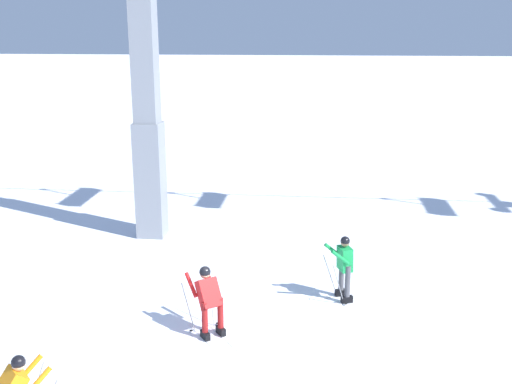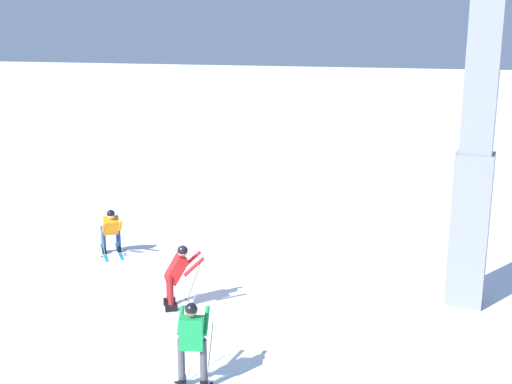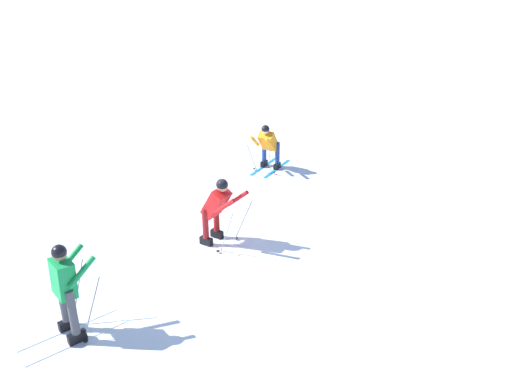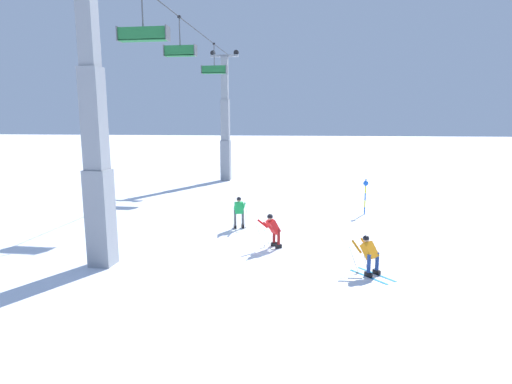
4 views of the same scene
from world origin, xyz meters
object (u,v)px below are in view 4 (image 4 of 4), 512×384
skier_carving_main (273,228)px  trail_marker_pole (365,195)px  chairlift_seat_nearest (143,33)px  chairlift_seat_second (180,50)px  chairlift_seat_middle (214,69)px  skier_distant_uphill (369,253)px  lift_tower_far (225,128)px  lift_tower_near (95,140)px  skier_distant_downhill (239,210)px

skier_carving_main → trail_marker_pole: bearing=-33.4°
chairlift_seat_nearest → trail_marker_pole: chairlift_seat_nearest is taller
skier_carving_main → chairlift_seat_second: chairlift_seat_second is taller
chairlift_seat_middle → skier_distant_uphill: size_ratio=1.40×
chairlift_seat_nearest → lift_tower_far: bearing=-0.0°
lift_tower_near → chairlift_seat_middle: lift_tower_near is taller
skier_carving_main → skier_distant_downhill: size_ratio=0.99×
chairlift_seat_nearest → skier_carving_main: bearing=-106.3°
lift_tower_near → chairlift_seat_second: size_ratio=5.07×
skier_carving_main → skier_distant_uphill: skier_carving_main is taller
skier_distant_uphill → chairlift_seat_nearest: bearing=66.0°
lift_tower_far → skier_carving_main: bearing=-162.5°
lift_tower_near → skier_distant_uphill: lift_tower_near is taller
lift_tower_far → trail_marker_pole: bearing=-138.8°
skier_carving_main → chairlift_seat_middle: (15.43, 6.11, 8.40)m
chairlift_seat_second → skier_distant_uphill: 16.13m
skier_carving_main → skier_distant_uphill: size_ratio=1.01×
chairlift_seat_nearest → skier_distant_uphill: 13.58m
trail_marker_pole → chairlift_seat_second: bearing=89.9°
lift_tower_near → chairlift_seat_nearest: lift_tower_near is taller
chairlift_seat_middle → lift_tower_near: bearing=180.0°
skier_distant_downhill → chairlift_seat_nearest: bearing=105.4°
chairlift_seat_second → skier_distant_downhill: chairlift_seat_second is taller
lift_tower_near → skier_distant_downhill: lift_tower_near is taller
skier_distant_uphill → lift_tower_near: bearing=92.0°
chairlift_seat_nearest → trail_marker_pole: 14.45m
lift_tower_far → chairlift_seat_middle: lift_tower_far is taller
skier_carving_main → trail_marker_pole: size_ratio=0.80×
skier_carving_main → trail_marker_pole: trail_marker_pole is taller
skier_carving_main → chairlift_seat_middle: bearing=21.6°
chairlift_seat_middle → trail_marker_pole: (-8.38, -10.76, -8.16)m
skier_distant_uphill → skier_distant_downhill: skier_distant_downhill is taller
chairlift_seat_nearest → skier_distant_downhill: (1.14, -4.13, -8.27)m
trail_marker_pole → skier_distant_downhill: size_ratio=1.23×
skier_distant_downhill → trail_marker_pole: bearing=-58.1°
lift_tower_far → skier_distant_uphill: 24.27m
chairlift_seat_middle → skier_distant_downhill: chairlift_seat_middle is taller
skier_carving_main → chairlift_seat_second: size_ratio=0.74×
lift_tower_near → lift_tower_far: bearing=-0.0°
chairlift_seat_middle → skier_distant_uphill: bearing=-151.6°
chairlift_seat_second → skier_carving_main: bearing=-139.2°
trail_marker_pole → skier_distant_downhill: bearing=121.9°
skier_carving_main → lift_tower_near: (-2.89, 6.11, 3.80)m
chairlift_seat_nearest → chairlift_seat_middle: same height
chairlift_seat_second → trail_marker_pole: chairlift_seat_second is taller
chairlift_seat_nearest → skier_distant_downhill: 9.31m
skier_carving_main → chairlift_seat_nearest: bearing=73.7°
lift_tower_far → chairlift_seat_second: bearing=-180.0°
skier_carving_main → chairlift_seat_nearest: size_ratio=0.70×
chairlift_seat_nearest → trail_marker_pole: (5.26, -10.76, -8.09)m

